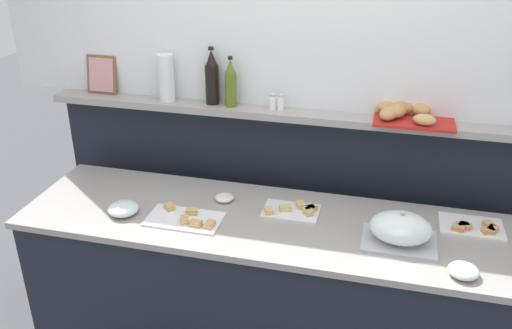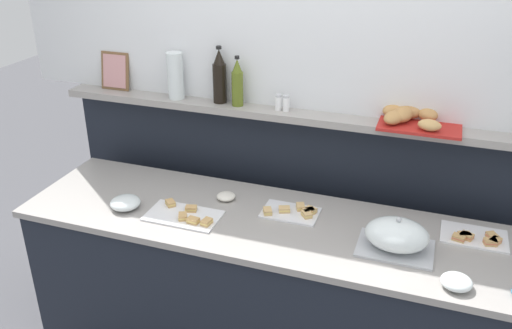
% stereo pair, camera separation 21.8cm
% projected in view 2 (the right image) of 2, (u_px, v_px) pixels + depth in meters
% --- Properties ---
extents(ground_plane, '(12.00, 12.00, 0.00)m').
position_uv_depth(ground_plane, '(301.00, 297.00, 3.59)').
color(ground_plane, '#4C4C51').
extents(buffet_counter, '(2.61, 0.70, 0.92)m').
position_uv_depth(buffet_counter, '(275.00, 296.00, 2.88)').
color(buffet_counter, black).
rests_on(buffet_counter, ground_plane).
extents(back_ledge_unit, '(2.85, 0.22, 1.34)m').
position_uv_depth(back_ledge_unit, '(302.00, 210.00, 3.23)').
color(back_ledge_unit, black).
rests_on(back_ledge_unit, ground_plane).
extents(sandwich_platter_rear, '(0.30, 0.20, 0.04)m').
position_uv_depth(sandwich_platter_rear, '(475.00, 237.00, 2.54)').
color(sandwich_platter_rear, white).
rests_on(sandwich_platter_rear, buffet_counter).
extents(sandwich_platter_front, '(0.37, 0.21, 0.04)m').
position_uv_depth(sandwich_platter_front, '(185.00, 215.00, 2.72)').
color(sandwich_platter_front, white).
rests_on(sandwich_platter_front, buffet_counter).
extents(sandwich_platter_side, '(0.28, 0.19, 0.04)m').
position_uv_depth(sandwich_platter_side, '(293.00, 212.00, 2.75)').
color(sandwich_platter_side, silver).
rests_on(sandwich_platter_side, buffet_counter).
extents(serving_cloche, '(0.34, 0.24, 0.17)m').
position_uv_depth(serving_cloche, '(397.00, 236.00, 2.44)').
color(serving_cloche, '#B7BABF').
rests_on(serving_cloche, buffet_counter).
extents(glass_bowl_large, '(0.16, 0.16, 0.06)m').
position_uv_depth(glass_bowl_large, '(125.00, 203.00, 2.80)').
color(glass_bowl_large, silver).
rests_on(glass_bowl_large, buffet_counter).
extents(glass_bowl_medium, '(0.13, 0.13, 0.05)m').
position_uv_depth(glass_bowl_medium, '(456.00, 282.00, 2.22)').
color(glass_bowl_medium, silver).
rests_on(glass_bowl_medium, buffet_counter).
extents(condiment_bowl_dark, '(0.10, 0.10, 0.03)m').
position_uv_depth(condiment_bowl_dark, '(226.00, 196.00, 2.89)').
color(condiment_bowl_dark, silver).
rests_on(condiment_bowl_dark, buffet_counter).
extents(olive_oil_bottle, '(0.06, 0.06, 0.28)m').
position_uv_depth(olive_oil_bottle, '(237.00, 84.00, 2.95)').
color(olive_oil_bottle, '#56661E').
rests_on(olive_oil_bottle, back_ledge_unit).
extents(wine_bottle_dark, '(0.08, 0.08, 0.32)m').
position_uv_depth(wine_bottle_dark, '(220.00, 77.00, 2.99)').
color(wine_bottle_dark, black).
rests_on(wine_bottle_dark, back_ledge_unit).
extents(salt_shaker, '(0.03, 0.03, 0.09)m').
position_uv_depth(salt_shaker, '(278.00, 102.00, 2.91)').
color(salt_shaker, white).
rests_on(salt_shaker, back_ledge_unit).
extents(pepper_shaker, '(0.03, 0.03, 0.09)m').
position_uv_depth(pepper_shaker, '(286.00, 103.00, 2.90)').
color(pepper_shaker, white).
rests_on(pepper_shaker, back_ledge_unit).
extents(bread_basket, '(0.42, 0.30, 0.08)m').
position_uv_depth(bread_basket, '(409.00, 117.00, 2.73)').
color(bread_basket, '#B2231E').
rests_on(bread_basket, back_ledge_unit).
extents(framed_picture, '(0.18, 0.05, 0.22)m').
position_uv_depth(framed_picture, '(115.00, 71.00, 3.22)').
color(framed_picture, brown).
rests_on(framed_picture, back_ledge_unit).
extents(water_carafe, '(0.09, 0.09, 0.26)m').
position_uv_depth(water_carafe, '(175.00, 76.00, 3.05)').
color(water_carafe, silver).
rests_on(water_carafe, back_ledge_unit).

